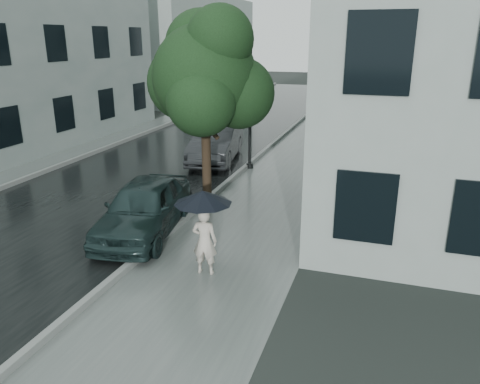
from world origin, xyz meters
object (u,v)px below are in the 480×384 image
(pedestrian, at_px, (205,241))
(street_tree, at_px, (206,75))
(car_near, at_px, (144,207))
(car_far, at_px, (216,143))
(lamp_post, at_px, (247,99))

(pedestrian, height_order, street_tree, street_tree)
(car_near, distance_m, car_far, 7.63)
(pedestrian, xyz_separation_m, car_far, (-3.21, 9.12, 0.01))
(car_far, bearing_deg, pedestrian, -80.29)
(pedestrian, height_order, car_far, car_far)
(pedestrian, xyz_separation_m, car_near, (-2.30, 1.55, -0.03))
(lamp_post, relative_size, car_near, 1.11)
(car_near, xyz_separation_m, car_far, (-0.91, 7.58, 0.04))
(street_tree, bearing_deg, car_near, -106.35)
(street_tree, bearing_deg, pedestrian, -69.31)
(car_near, bearing_deg, street_tree, 64.86)
(car_near, height_order, car_far, car_far)
(lamp_post, bearing_deg, car_near, -78.17)
(street_tree, bearing_deg, lamp_post, 92.06)
(street_tree, relative_size, car_near, 1.38)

